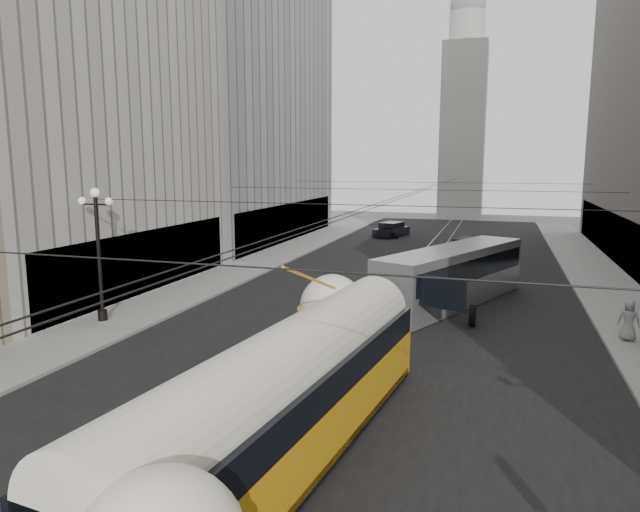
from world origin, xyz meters
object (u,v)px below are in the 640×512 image
Objects in this scene: pedestrian_crossing_a at (90,493)px; city_bus at (453,274)px; streetcar at (287,396)px; pedestrian_sidewalk_right at (629,320)px.

city_bus is at bearing -9.26° from pedestrian_crossing_a.
streetcar is at bearing -29.93° from pedestrian_crossing_a.
streetcar reaches higher than pedestrian_sidewalk_right.
streetcar is at bearing -98.39° from city_bus.
pedestrian_sidewalk_right is at bearing -32.52° from pedestrian_crossing_a.
city_bus reaches higher than pedestrian_crossing_a.
streetcar reaches higher than pedestrian_crossing_a.
city_bus is at bearing 81.61° from streetcar.
pedestrian_crossing_a is at bearing -124.44° from streetcar.
streetcar is 9.22× the size of pedestrian_sidewalk_right.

